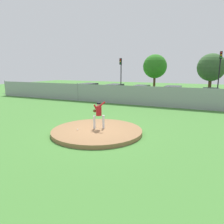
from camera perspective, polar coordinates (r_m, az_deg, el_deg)
ground_plane at (r=17.46m, az=5.38°, el=-0.35°), size 80.00×80.00×0.00m
asphalt_strip at (r=25.52m, az=11.72°, el=3.27°), size 44.00×7.00×0.01m
pitchers_mound at (r=12.10m, az=-4.10°, el=-5.23°), size 5.16×5.16×0.21m
pitcher_youth at (r=12.03m, az=-3.67°, el=-0.16°), size 0.80×0.42×1.61m
baseball at (r=12.03m, az=-9.34°, el=-4.74°), size 0.07×0.07×0.07m
chainlink_fence at (r=21.07m, az=9.05°, el=4.32°), size 39.75×0.07×2.06m
parked_car_silver at (r=28.54m, az=-6.54°, el=5.97°), size 2.16×4.78×1.72m
parked_car_slate at (r=26.89m, az=0.69°, el=5.71°), size 1.88×4.81×1.72m
parked_car_charcoal at (r=25.22m, az=16.19°, el=4.80°), size 1.96×4.51×1.69m
parked_car_teal at (r=25.06m, az=25.27°, el=4.01°), size 1.95×4.31×1.60m
parked_car_red at (r=26.21m, az=8.06°, el=5.36°), size 2.02×4.38×1.65m
traffic_cone_orange at (r=25.13m, az=11.28°, el=3.76°), size 0.40×0.40×0.55m
traffic_light_near at (r=30.93m, az=2.41°, el=11.40°), size 0.28×0.46×5.12m
traffic_light_far at (r=28.99m, az=27.28°, el=10.80°), size 0.28×0.46×5.68m
tree_slender_far at (r=34.94m, az=11.61°, el=12.06°), size 3.77×3.77×5.90m
tree_broad_right at (r=31.84m, az=25.43°, el=10.89°), size 3.70×3.70×5.67m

